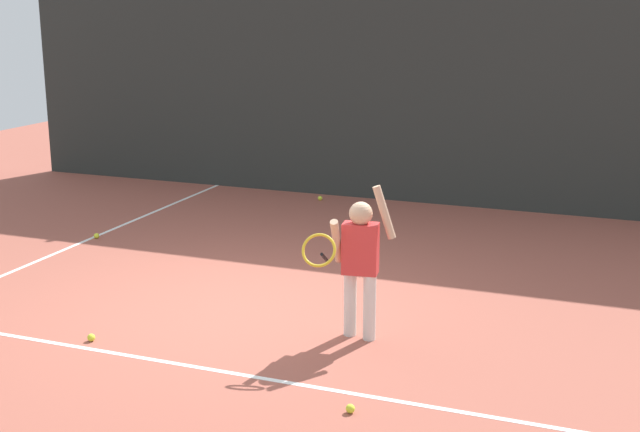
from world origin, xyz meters
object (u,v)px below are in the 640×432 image
tennis_ball_2 (350,409)px  tennis_ball_3 (320,198)px  tennis_ball_1 (97,236)px  tennis_player (359,257)px  tennis_ball_0 (91,338)px

tennis_ball_2 → tennis_ball_3: bearing=112.9°
tennis_ball_1 → tennis_ball_3: (1.82, 2.89, 0.00)m
tennis_player → tennis_ball_0: 2.39m
tennis_ball_2 → tennis_ball_1: bearing=144.0°
tennis_player → tennis_ball_0: size_ratio=20.46×
tennis_ball_1 → tennis_ball_2: 5.43m
tennis_player → tennis_ball_2: bearing=-81.9°
tennis_ball_1 → tennis_ball_3: same height
tennis_player → tennis_ball_3: bearing=106.3°
tennis_ball_1 → tennis_ball_2: size_ratio=1.00×
tennis_ball_0 → tennis_player: bearing=23.0°
tennis_player → tennis_ball_3: 5.27m
tennis_player → tennis_ball_0: (-2.11, -0.90, -0.69)m
tennis_ball_2 → tennis_ball_3: size_ratio=1.00×
tennis_ball_1 → tennis_ball_2: (4.39, -3.20, 0.00)m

